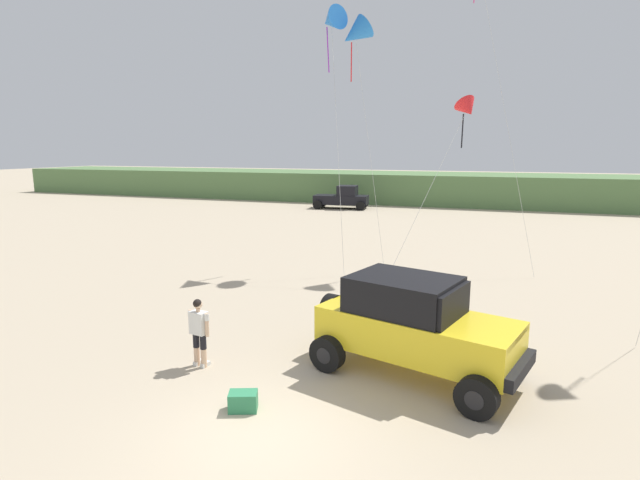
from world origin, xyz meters
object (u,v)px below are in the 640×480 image
jeep (414,324)px  distant_pickup (343,198)px  person_watching (199,329)px  cooler_box (243,401)px  kite_orange_streamer (355,34)px  kite_pink_ribbon (468,109)px  kite_blue_swept (331,21)px

jeep → distant_pickup: (-10.72, 29.86, -0.26)m
jeep → person_watching: size_ratio=3.01×
cooler_box → person_watching: bearing=121.9°
distant_pickup → kite_orange_streamer: kite_orange_streamer is taller
jeep → kite_pink_ribbon: size_ratio=0.71×
kite_pink_ribbon → kite_blue_swept: kite_blue_swept is taller
distant_pickup → kite_blue_swept: bearing=-74.7°
jeep → cooler_box: 4.13m
cooler_box → kite_pink_ribbon: bearing=53.0°
kite_blue_swept → kite_pink_ribbon: bearing=-15.1°
kite_pink_ribbon → kite_orange_streamer: bearing=162.6°
cooler_box → kite_orange_streamer: (-1.43, 13.05, 9.64)m
cooler_box → kite_pink_ribbon: kite_pink_ribbon is taller
jeep → kite_blue_swept: 14.92m
jeep → person_watching: 5.01m
cooler_box → jeep: bearing=22.5°
kite_blue_swept → cooler_box: bearing=-79.2°
jeep → kite_blue_swept: bearing=117.5°
person_watching → kite_blue_swept: 15.07m
person_watching → cooler_box: person_watching is taller
distant_pickup → kite_blue_swept: kite_blue_swept is taller
cooler_box → kite_pink_ribbon: 13.61m
cooler_box → distant_pickup: 33.54m
kite_pink_ribbon → kite_blue_swept: size_ratio=0.64×
person_watching → kite_blue_swept: (-0.58, 11.67, 9.51)m
kite_blue_swept → kite_orange_streamer: (1.07, -0.08, -0.62)m
jeep → kite_orange_streamer: kite_orange_streamer is taller
distant_pickup → kite_blue_swept: 22.32m
distant_pickup → person_watching: bearing=-79.3°
jeep → kite_orange_streamer: 14.12m
distant_pickup → kite_blue_swept: (5.31, -19.48, 9.51)m
cooler_box → distant_pickup: bearing=82.6°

